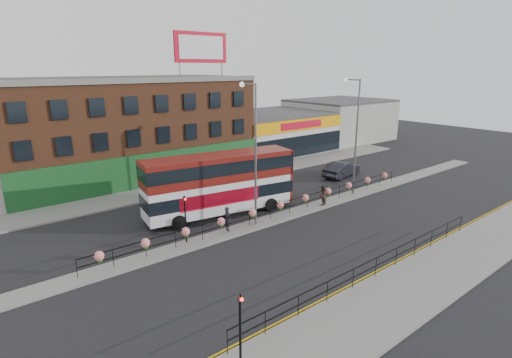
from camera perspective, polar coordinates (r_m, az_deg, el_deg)
ground at (r=31.24m, az=3.46°, el=-5.59°), size 120.00×120.00×0.00m
south_pavement at (r=24.56m, az=23.09°, el=-13.01°), size 60.00×4.00×0.15m
north_pavement at (r=40.42m, az=-8.01°, el=-0.59°), size 60.00×4.00×0.15m
median at (r=31.22m, az=3.46°, el=-5.46°), size 60.00×1.60×0.15m
yellow_line_inner at (r=25.57m, az=18.50°, el=-11.52°), size 60.00×0.10×0.01m
yellow_line_outer at (r=25.49m, az=18.84°, el=-11.65°), size 60.00×0.10×0.01m
brick_building at (r=44.72m, az=-18.03°, el=7.01°), size 25.00×12.21×10.30m
supermarket at (r=55.29m, az=1.98°, el=6.73°), size 15.00×12.25×5.30m
warehouse_east at (r=65.77m, az=11.83°, el=8.31°), size 14.50×12.00×6.30m
billboard at (r=42.68m, az=-7.87°, el=18.10°), size 6.00×0.29×4.40m
median_railing at (r=30.88m, az=3.49°, el=-3.78°), size 30.04×0.56×1.23m
south_railing at (r=23.43m, az=16.80°, el=-11.36°), size 20.04×0.05×1.12m
double_decker_bus at (r=31.21m, az=-5.15°, el=0.12°), size 12.27×4.66×4.85m
car at (r=43.37m, az=12.14°, el=1.37°), size 3.39×5.58×1.65m
pedestrian_a at (r=28.35m, az=-4.08°, el=-5.67°), size 0.68×0.48×1.75m
pedestrian_b at (r=33.82m, az=9.44°, el=-2.30°), size 1.14×1.05×1.69m
lamp_column_west at (r=28.20m, az=-0.39°, el=5.18°), size 0.37×1.79×10.19m
lamp_column_east at (r=36.51m, az=13.91°, el=7.22°), size 0.37×1.80×10.24m
traffic_light_south at (r=15.73m, az=-2.29°, el=-18.79°), size 0.15×0.28×3.65m
traffic_light_median at (r=26.32m, az=-10.11°, el=-4.26°), size 0.15×0.28×3.65m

